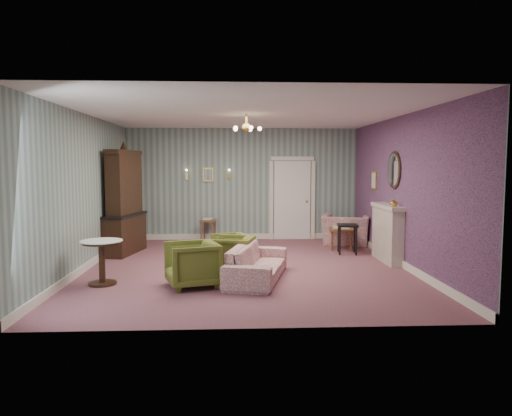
{
  "coord_description": "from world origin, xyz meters",
  "views": [
    {
      "loc": [
        -0.26,
        -9.11,
        1.96
      ],
      "look_at": [
        0.2,
        0.4,
        1.1
      ],
      "focal_mm": 33.82,
      "sensor_mm": 36.0,
      "label": 1
    }
  ],
  "objects": [
    {
      "name": "wall_left",
      "position": [
        -3.0,
        0.0,
        1.45
      ],
      "size": [
        0.0,
        7.0,
        7.0
      ],
      "primitive_type": "plane",
      "rotation": [
        1.57,
        0.0,
        1.57
      ],
      "color": "slate",
      "rests_on": "ground"
    },
    {
      "name": "mantel_vase",
      "position": [
        2.84,
        0.0,
        1.23
      ],
      "size": [
        0.15,
        0.15,
        0.15
      ],
      "primitive_type": "imported",
      "color": "gold",
      "rests_on": "fireplace"
    },
    {
      "name": "dresser",
      "position": [
        -2.65,
        1.57,
        1.21
      ],
      "size": [
        0.77,
        1.52,
        2.41
      ],
      "primitive_type": null,
      "rotation": [
        0.0,
        0.0,
        -0.19
      ],
      "color": "black",
      "rests_on": "floor"
    },
    {
      "name": "wall_right_floral",
      "position": [
        2.98,
        0.0,
        1.45
      ],
      "size": [
        0.0,
        7.0,
        7.0
      ],
      "primitive_type": "plane",
      "rotation": [
        1.57,
        0.0,
        -1.57
      ],
      "color": "#A6537D",
      "rests_on": "ground"
    },
    {
      "name": "wall_right",
      "position": [
        3.0,
        0.0,
        1.45
      ],
      "size": [
        0.0,
        7.0,
        7.0
      ],
      "primitive_type": "plane",
      "rotation": [
        1.57,
        0.0,
        -1.57
      ],
      "color": "slate",
      "rests_on": "ground"
    },
    {
      "name": "sconce_right",
      "position": [
        -0.35,
        3.44,
        1.7
      ],
      "size": [
        0.16,
        0.12,
        0.3
      ],
      "primitive_type": null,
      "color": "gold",
      "rests_on": "wall_back"
    },
    {
      "name": "chandelier",
      "position": [
        0.0,
        0.0,
        2.63
      ],
      "size": [
        0.56,
        0.56,
        0.36
      ],
      "primitive_type": null,
      "color": "gold",
      "rests_on": "ceiling"
    },
    {
      "name": "sofa_chintz",
      "position": [
        0.15,
        -1.01,
        0.39
      ],
      "size": [
        1.03,
        2.07,
        0.78
      ],
      "primitive_type": "imported",
      "rotation": [
        0.0,
        0.0,
        1.33
      ],
      "color": "#933B53",
      "rests_on": "floor"
    },
    {
      "name": "burgundy_cushion",
      "position": [
        2.48,
        2.38,
        0.48
      ],
      "size": [
        0.41,
        0.28,
        0.39
      ],
      "primitive_type": "cube",
      "rotation": [
        0.17,
        0.0,
        -0.35
      ],
      "color": "maroon",
      "rests_on": "wingback_chair"
    },
    {
      "name": "gilt_mirror_back",
      "position": [
        -0.9,
        3.46,
        1.7
      ],
      "size": [
        0.28,
        0.06,
        0.36
      ],
      "primitive_type": null,
      "color": "gold",
      "rests_on": "wall_back"
    },
    {
      "name": "framed_print",
      "position": [
        2.97,
        1.75,
        1.6
      ],
      "size": [
        0.04,
        0.34,
        0.42
      ],
      "primitive_type": null,
      "color": "gold",
      "rests_on": "wall_right"
    },
    {
      "name": "ceiling",
      "position": [
        0.0,
        0.0,
        2.9
      ],
      "size": [
        7.0,
        7.0,
        0.0
      ],
      "primitive_type": "plane",
      "rotation": [
        3.14,
        0.0,
        0.0
      ],
      "color": "white",
      "rests_on": "ground"
    },
    {
      "name": "side_table_black",
      "position": [
        2.25,
        1.24,
        0.33
      ],
      "size": [
        0.49,
        0.49,
        0.66
      ],
      "primitive_type": null,
      "rotation": [
        0.0,
        0.0,
        -0.14
      ],
      "color": "black",
      "rests_on": "floor"
    },
    {
      "name": "coffee_table",
      "position": [
        2.29,
        2.02,
        0.25
      ],
      "size": [
        0.7,
        1.05,
        0.49
      ],
      "primitive_type": null,
      "rotation": [
        0.0,
        0.0,
        -0.18
      ],
      "color": "brown",
      "rests_on": "floor"
    },
    {
      "name": "fireplace",
      "position": [
        2.86,
        0.4,
        0.58
      ],
      "size": [
        0.3,
        1.4,
        1.16
      ],
      "primitive_type": null,
      "color": "beige",
      "rests_on": "floor"
    },
    {
      "name": "floor",
      "position": [
        0.0,
        0.0,
        0.0
      ],
      "size": [
        7.0,
        7.0,
        0.0
      ],
      "primitive_type": "plane",
      "color": "#824C58",
      "rests_on": "ground"
    },
    {
      "name": "nesting_table",
      "position": [
        -0.89,
        3.15,
        0.3
      ],
      "size": [
        0.44,
        0.52,
        0.61
      ],
      "primitive_type": null,
      "rotation": [
        0.0,
        0.0,
        -0.17
      ],
      "color": "brown",
      "rests_on": "floor"
    },
    {
      "name": "wingback_chair",
      "position": [
        2.53,
        2.53,
        0.49
      ],
      "size": [
        1.29,
        1.04,
        0.98
      ],
      "primitive_type": "imported",
      "rotation": [
        0.0,
        0.0,
        2.83
      ],
      "color": "#933B53",
      "rests_on": "floor"
    },
    {
      "name": "olive_chair_b",
      "position": [
        -0.26,
        -0.36,
        0.36
      ],
      "size": [
        0.81,
        0.84,
        0.72
      ],
      "primitive_type": "imported",
      "rotation": [
        0.0,
        0.0,
        -1.81
      ],
      "color": "#595F21",
      "rests_on": "floor"
    },
    {
      "name": "pedestal_table",
      "position": [
        -2.4,
        -1.25,
        0.37
      ],
      "size": [
        0.71,
        0.71,
        0.74
      ],
      "primitive_type": null,
      "rotation": [
        0.0,
        0.0,
        -0.05
      ],
      "color": "black",
      "rests_on": "floor"
    },
    {
      "name": "oval_mirror",
      "position": [
        2.96,
        0.4,
        1.85
      ],
      "size": [
        0.04,
        0.76,
        0.84
      ],
      "primitive_type": null,
      "color": "white",
      "rests_on": "wall_right"
    },
    {
      "name": "olive_chair_c",
      "position": [
        -0.3,
        0.36,
        0.33
      ],
      "size": [
        0.79,
        0.81,
        0.65
      ],
      "primitive_type": "imported",
      "rotation": [
        0.0,
        0.0,
        -1.19
      ],
      "color": "#595F21",
      "rests_on": "floor"
    },
    {
      "name": "wall_back",
      "position": [
        0.0,
        3.5,
        1.45
      ],
      "size": [
        6.0,
        0.0,
        6.0
      ],
      "primitive_type": "plane",
      "rotation": [
        1.57,
        0.0,
        0.0
      ],
      "color": "slate",
      "rests_on": "ground"
    },
    {
      "name": "wall_front",
      "position": [
        0.0,
        -3.5,
        1.45
      ],
      "size": [
        6.0,
        0.0,
        6.0
      ],
      "primitive_type": "plane",
      "rotation": [
        -1.57,
        0.0,
        0.0
      ],
      "color": "slate",
      "rests_on": "ground"
    },
    {
      "name": "olive_chair_a",
      "position": [
        -0.92,
        -1.46,
        0.4
      ],
      "size": [
        0.93,
        0.96,
        0.8
      ],
      "primitive_type": "imported",
      "rotation": [
        0.0,
        0.0,
        -1.27
      ],
      "color": "#595F21",
      "rests_on": "floor"
    },
    {
      "name": "door",
      "position": [
        1.3,
        3.46,
        1.08
      ],
      "size": [
        1.12,
        0.12,
        2.16
      ],
      "primitive_type": null,
      "color": "white",
      "rests_on": "floor"
    },
    {
      "name": "sconce_left",
      "position": [
        -1.45,
        3.44,
        1.7
      ],
      "size": [
        0.16,
        0.12,
        0.3
      ],
      "primitive_type": null,
      "color": "gold",
      "rests_on": "wall_back"
    }
  ]
}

